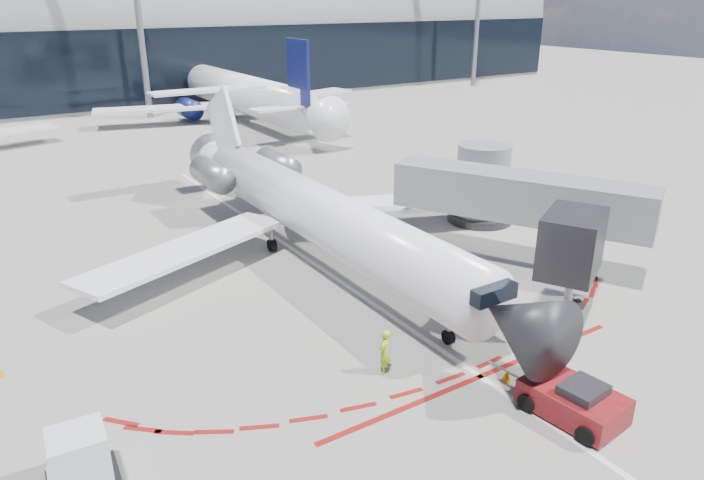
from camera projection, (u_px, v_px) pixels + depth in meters
ground at (323, 270)px, 32.11m from camera, size 260.00×260.00×0.00m
apron_centerline at (304, 257)px, 33.68m from camera, size 0.25×40.00×0.01m
apron_stop_bar at (480, 377)px, 23.10m from camera, size 14.00×0.25×0.01m
terminal_building at (65, 34)px, 79.90m from camera, size 150.00×24.15×24.00m
jet_bridge at (508, 198)px, 33.59m from camera, size 10.03×15.20×4.90m
light_mast_centre at (137, 2)px, 67.68m from camera, size 0.70×0.70×25.00m
light_mast_east at (479, 0)px, 92.88m from camera, size 0.70×0.70×25.00m
regional_jet at (310, 208)px, 33.22m from camera, size 25.17×31.04×7.77m
pushback_tug at (574, 400)px, 20.78m from camera, size 2.49×5.19×1.33m
ramp_worker at (384, 351)px, 23.09m from camera, size 0.76×0.72×1.75m
uld_container at (80, 460)px, 17.68m from camera, size 2.01×1.74×1.80m
safety_cone_right at (507, 375)px, 22.78m from camera, size 0.33×0.33×0.46m
bg_airliner_1 at (233, 64)px, 70.27m from camera, size 36.51×38.66×11.81m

